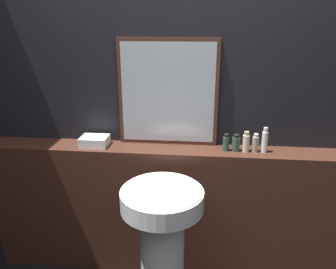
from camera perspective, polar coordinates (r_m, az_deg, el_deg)
The scene contains 10 objects.
wall_back at distance 2.29m, azimuth 1.80°, elevation 5.40°, with size 8.00×0.06×2.50m.
vanity_counter at distance 2.45m, azimuth 1.36°, elevation -13.06°, with size 2.65×0.23×0.97m.
pedestal_sink at distance 2.05m, azimuth -1.01°, elevation -18.01°, with size 0.48×0.48×0.90m.
mirror at distance 2.23m, azimuth -0.01°, elevation 7.21°, with size 0.68×0.03×0.72m.
towel_stack at distance 2.33m, azimuth -12.66°, elevation -1.12°, with size 0.19×0.15×0.07m.
shampoo_bottle at distance 2.22m, azimuth 10.08°, elevation -1.46°, with size 0.04×0.04×0.12m.
conditioner_bottle at distance 2.22m, azimuth 11.73°, elevation -1.53°, with size 0.05×0.05×0.11m.
lotion_bottle at distance 2.23m, azimuth 13.44°, elevation -1.32°, with size 0.05×0.05×0.14m.
body_wash_bottle at distance 2.24m, azimuth 14.97°, elevation -1.52°, with size 0.04×0.04×0.12m.
hand_soap_bottle at distance 2.24m, azimuth 16.48°, elevation -1.07°, with size 0.04×0.04×0.17m.
Camera 1 is at (0.16, -0.77, 1.79)m, focal length 35.00 mm.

